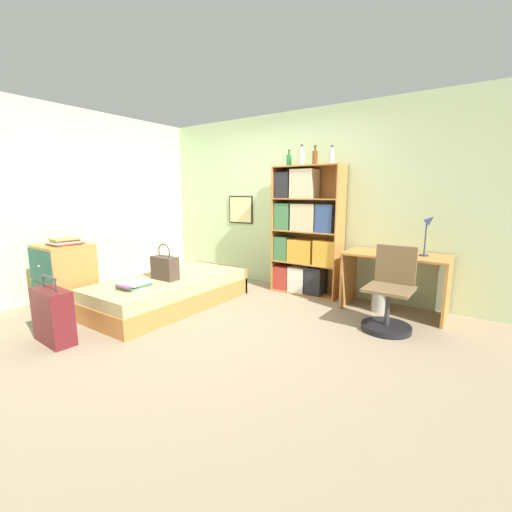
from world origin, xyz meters
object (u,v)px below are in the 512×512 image
(bottle_brown, at_px, (302,158))
(desk, at_px, (395,272))
(suitcase, at_px, (53,316))
(waste_bin, at_px, (381,301))
(dresser, at_px, (65,278))
(bed, at_px, (171,292))
(bookcase, at_px, (304,234))
(magazine_pile_on_dresser, at_px, (65,242))
(bottle_blue, at_px, (332,157))
(desk_lamp, at_px, (429,227))
(handbag, at_px, (165,267))
(bottle_clear, at_px, (315,157))
(desk_chair, at_px, (389,304))
(bottle_green, at_px, (289,160))
(book_stack_on_bed, at_px, (134,285))

(bottle_brown, relative_size, desk, 0.23)
(suitcase, bearing_deg, waste_bin, 48.99)
(dresser, distance_m, desk, 4.00)
(bed, distance_m, bookcase, 1.99)
(bed, relative_size, magazine_pile_on_dresser, 6.07)
(bookcase, xyz_separation_m, waste_bin, (1.17, -0.17, -0.73))
(suitcase, height_order, bottle_blue, bottle_blue)
(desk_lamp, bearing_deg, bottle_brown, 178.48)
(dresser, bearing_deg, bottle_brown, 50.04)
(dresser, height_order, bottle_brown, bottle_brown)
(handbag, xyz_separation_m, bottle_clear, (1.26, 1.56, 1.38))
(bottle_clear, height_order, desk_chair, bottle_clear)
(bookcase, relative_size, bottle_clear, 7.12)
(desk_lamp, bearing_deg, magazine_pile_on_dresser, -147.37)
(waste_bin, bearing_deg, desk_lamp, 13.61)
(bottle_blue, bearing_deg, bed, -135.49)
(bed, xyz_separation_m, bottle_green, (0.85, 1.54, 1.71))
(bed, height_order, waste_bin, bed)
(magazine_pile_on_dresser, xyz_separation_m, bottle_brown, (1.92, 2.33, 1.05))
(dresser, height_order, bookcase, bookcase)
(magazine_pile_on_dresser, height_order, bottle_brown, bottle_brown)
(bottle_clear, xyz_separation_m, waste_bin, (1.01, -0.15, -1.78))
(bottle_brown, height_order, waste_bin, bottle_brown)
(book_stack_on_bed, xyz_separation_m, desk_chair, (2.48, 1.35, -0.13))
(bottle_green, bearing_deg, handbag, -116.73)
(bottle_blue, height_order, desk_chair, bottle_blue)
(bottle_blue, height_order, desk, bottle_blue)
(desk_chair, bearing_deg, bottle_clear, 150.96)
(bottle_brown, distance_m, bottle_clear, 0.20)
(desk_chair, bearing_deg, suitcase, -139.73)
(bottle_green, distance_m, waste_bin, 2.30)
(handbag, bearing_deg, dresser, -139.36)
(desk_chair, bearing_deg, waste_bin, 111.82)
(bottle_blue, relative_size, desk_chair, 0.27)
(desk, bearing_deg, bottle_green, 174.28)
(desk_lamp, xyz_separation_m, waste_bin, (-0.44, -0.11, -0.93))
(dresser, relative_size, waste_bin, 3.41)
(handbag, relative_size, desk_lamp, 0.94)
(desk_chair, bearing_deg, desk_lamp, 70.83)
(desk_lamp, relative_size, desk_chair, 0.55)
(suitcase, relative_size, bookcase, 0.37)
(bottle_green, height_order, bottle_clear, bottle_clear)
(book_stack_on_bed, bearing_deg, bottle_brown, 62.73)
(dresser, relative_size, bottle_clear, 3.28)
(book_stack_on_bed, xyz_separation_m, dresser, (-0.92, -0.31, 0.01))
(waste_bin, bearing_deg, desk, 25.50)
(magazine_pile_on_dresser, distance_m, bottle_brown, 3.19)
(bottle_green, xyz_separation_m, bottle_clear, (0.44, -0.07, 0.01))
(handbag, bearing_deg, bottle_brown, 55.94)
(desk_lamp, bearing_deg, book_stack_on_bed, -143.65)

